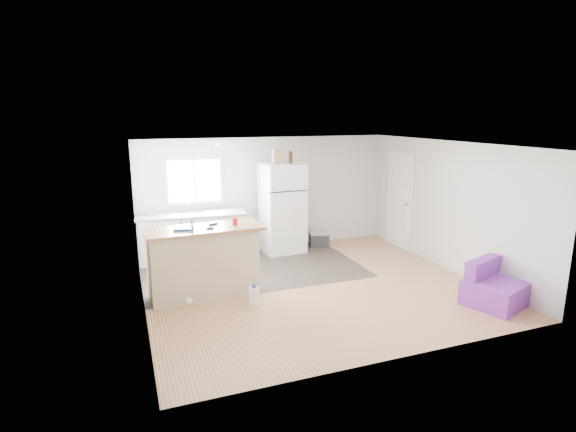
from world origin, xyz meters
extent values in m
cube|color=#8C5D3B|center=(0.00, 0.00, -0.01)|extent=(5.50, 5.00, 0.01)
cube|color=white|center=(0.00, 0.00, 2.40)|extent=(5.50, 5.00, 0.01)
cube|color=silver|center=(0.00, 2.50, 1.20)|extent=(5.50, 0.01, 2.40)
cube|color=silver|center=(0.00, -2.50, 1.20)|extent=(5.50, 0.01, 2.40)
cube|color=silver|center=(-2.75, 0.00, 1.20)|extent=(0.01, 5.00, 2.40)
cube|color=silver|center=(2.75, 0.00, 1.20)|extent=(0.01, 5.00, 2.40)
cube|color=#302824|center=(-0.73, 1.25, 0.00)|extent=(4.05, 2.50, 0.00)
cube|color=white|center=(-1.55, 2.49, 1.55)|extent=(1.18, 0.04, 0.98)
cube|color=white|center=(-1.55, 2.47, 1.55)|extent=(1.05, 0.01, 0.85)
cube|color=white|center=(-1.55, 2.46, 1.55)|extent=(0.03, 0.02, 0.85)
cube|color=white|center=(2.72, 1.55, 1.01)|extent=(0.05, 0.82, 2.03)
cube|color=white|center=(2.73, 1.55, 1.02)|extent=(0.03, 0.92, 2.10)
sphere|color=gold|center=(2.67, 1.23, 1.00)|extent=(0.07, 0.07, 0.07)
cylinder|color=white|center=(-1.20, 1.20, 2.36)|extent=(0.30, 0.30, 0.07)
cube|color=white|center=(-1.69, 2.17, 0.45)|extent=(2.11, 0.79, 0.91)
cube|color=slate|center=(-1.69, 2.17, 0.93)|extent=(2.17, 0.83, 0.04)
cube|color=silver|center=(-1.69, 2.14, 0.93)|extent=(0.60, 0.48, 0.06)
cube|color=#C3B48D|center=(-1.81, 0.23, 0.54)|extent=(1.71, 0.67, 1.09)
cube|color=#A17145|center=(-1.77, 0.23, 1.11)|extent=(1.88, 0.79, 0.05)
cube|color=white|center=(0.19, 2.09, 0.94)|extent=(0.88, 0.83, 1.88)
cube|color=black|center=(0.19, 1.70, 1.36)|extent=(0.83, 0.06, 0.02)
cube|color=silver|center=(-0.14, 1.69, 1.60)|extent=(0.03, 0.02, 0.34)
cube|color=silver|center=(-0.14, 1.69, 0.77)|extent=(0.03, 0.02, 0.66)
cube|color=#2F2F32|center=(1.08, 2.14, 0.14)|extent=(0.45, 0.34, 0.27)
cube|color=gray|center=(1.08, 2.14, 0.30)|extent=(0.47, 0.36, 0.05)
cube|color=purple|center=(2.30, -1.70, 0.19)|extent=(1.01, 0.98, 0.38)
cube|color=purple|center=(2.30, -1.41, 0.52)|extent=(0.82, 0.44, 0.28)
cube|color=white|center=(-1.16, -0.41, 0.14)|extent=(0.18, 0.16, 0.28)
cylinder|color=#1B38C3|center=(-1.16, -0.41, 0.31)|extent=(0.07, 0.07, 0.05)
cylinder|color=green|center=(-1.99, 0.09, 0.70)|extent=(0.07, 0.35, 1.30)
sphere|color=beige|center=(-2.11, -0.04, 0.06)|extent=(0.15, 0.15, 0.15)
cylinder|color=red|center=(-1.28, 0.23, 1.19)|extent=(0.09, 0.09, 0.12)
cube|color=#1237B1|center=(-2.09, 0.21, 1.15)|extent=(0.34, 0.28, 0.04)
cube|color=black|center=(-1.61, 0.36, 1.15)|extent=(0.15, 0.10, 0.03)
cube|color=black|center=(-1.70, 0.12, 1.15)|extent=(0.10, 0.04, 0.03)
cube|color=tan|center=(0.07, 2.03, 2.03)|extent=(0.21, 0.13, 0.30)
cylinder|color=#3D1F0B|center=(0.35, 2.00, 2.01)|extent=(0.09, 0.09, 0.25)
cylinder|color=#3D1F0B|center=(0.37, 2.05, 2.01)|extent=(0.08, 0.08, 0.25)
camera|label=1|loc=(-2.93, -6.62, 2.88)|focal=28.00mm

